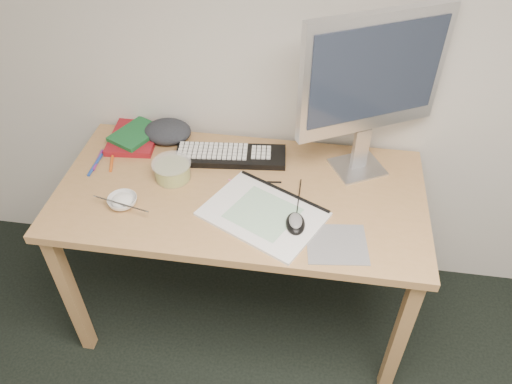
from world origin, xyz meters
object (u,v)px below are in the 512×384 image
Objects in this scene: desk at (241,206)px; monitor at (373,78)px; keyboard at (231,156)px; rice_bowl at (123,201)px; sketchpad at (263,214)px.

monitor is at bearing 24.78° from desk.
rice_bowl is (-0.34, -0.33, 0.00)m from keyboard.
rice_bowl is at bearing 173.93° from monitor.
keyboard is 0.48m from rice_bowl.
desk is 0.69m from monitor.
monitor is at bearing -4.11° from keyboard.
keyboard is at bearing 44.38° from rice_bowl.
sketchpad is at bearing -66.08° from keyboard.
rice_bowl reaches higher than keyboard.
desk is 0.18m from sketchpad.
sketchpad is 0.36m from keyboard.
monitor is at bearing 22.14° from rice_bowl.
sketchpad is at bearing 2.45° from rice_bowl.
sketchpad is (0.10, -0.12, 0.09)m from desk.
rice_bowl is (-0.85, -0.35, -0.38)m from monitor.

